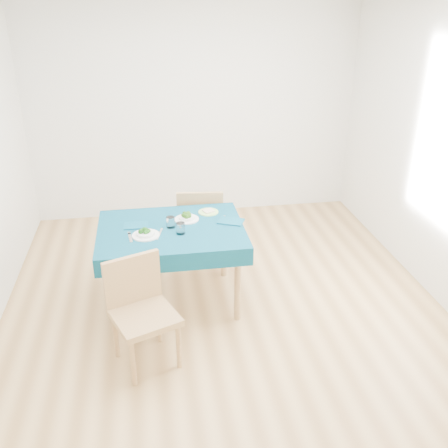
{
  "coord_description": "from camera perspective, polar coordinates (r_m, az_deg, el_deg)",
  "views": [
    {
      "loc": [
        -0.62,
        -3.8,
        2.67
      ],
      "look_at": [
        0.0,
        0.0,
        0.85
      ],
      "focal_mm": 40.0,
      "sensor_mm": 36.0,
      "label": 1
    }
  ],
  "objects": [
    {
      "name": "side_plate",
      "position": [
        4.7,
        -1.8,
        1.38
      ],
      "size": [
        0.19,
        0.19,
        0.01
      ],
      "primitive_type": "cylinder",
      "color": "#A8E06D",
      "rests_on": "table"
    },
    {
      "name": "napkin_far",
      "position": [
        4.51,
        0.79,
        0.32
      ],
      "size": [
        0.27,
        0.24,
        0.01
      ],
      "primitive_type": "cube",
      "rotation": [
        0.0,
        0.0,
        -0.44
      ],
      "color": "navy",
      "rests_on": "table"
    },
    {
      "name": "chair_far",
      "position": [
        5.23,
        -2.73,
        1.69
      ],
      "size": [
        0.52,
        0.56,
        1.15
      ],
      "primitive_type": "cube",
      "rotation": [
        0.0,
        0.0,
        3.02
      ],
      "color": "#A17B4B",
      "rests_on": "ground"
    },
    {
      "name": "tumbler_center",
      "position": [
        4.41,
        -6.13,
        0.2
      ],
      "size": [
        0.08,
        0.08,
        0.1
      ],
      "primitive_type": "cylinder",
      "color": "white",
      "rests_on": "table"
    },
    {
      "name": "chair_near",
      "position": [
        3.8,
        -9.19,
        -8.78
      ],
      "size": [
        0.6,
        0.62,
        1.12
      ],
      "primitive_type": "cube",
      "rotation": [
        0.0,
        0.0,
        0.38
      ],
      "color": "#A17B4B",
      "rests_on": "ground"
    },
    {
      "name": "knife_near",
      "position": [
        4.32,
        -7.37,
        -1.13
      ],
      "size": [
        0.07,
        0.22,
        0.0
      ],
      "primitive_type": "cube",
      "rotation": [
        0.0,
        0.0,
        -0.23
      ],
      "color": "silver",
      "rests_on": "table"
    },
    {
      "name": "knife_far",
      "position": [
        4.55,
        0.2,
        0.49
      ],
      "size": [
        0.02,
        0.19,
        0.0
      ],
      "primitive_type": "cube",
      "rotation": [
        0.0,
        0.0,
        -0.04
      ],
      "color": "silver",
      "rests_on": "table"
    },
    {
      "name": "fork_near",
      "position": [
        4.3,
        -10.66,
        -1.54
      ],
      "size": [
        0.04,
        0.18,
        0.0
      ],
      "primitive_type": "cube",
      "rotation": [
        0.0,
        0.0,
        0.11
      ],
      "color": "silver",
      "rests_on": "table"
    },
    {
      "name": "fork_far",
      "position": [
        4.5,
        -4.71,
        0.14
      ],
      "size": [
        0.09,
        0.18,
        0.0
      ],
      "primitive_type": "cube",
      "rotation": [
        0.0,
        0.0,
        -0.38
      ],
      "color": "silver",
      "rests_on": "table"
    },
    {
      "name": "bread_slice",
      "position": [
        4.7,
        -1.8,
        1.51
      ],
      "size": [
        0.12,
        0.12,
        0.01
      ],
      "primitive_type": "cube",
      "rotation": [
        0.0,
        0.0,
        0.38
      ],
      "color": "beige",
      "rests_on": "side_plate"
    },
    {
      "name": "table",
      "position": [
        4.59,
        -5.87,
        -4.74
      ],
      "size": [
        1.28,
        0.97,
        0.76
      ],
      "primitive_type": "cube",
      "color": "#073F56",
      "rests_on": "ground"
    },
    {
      "name": "bowl_far",
      "position": [
        4.55,
        -4.29,
        0.87
      ],
      "size": [
        0.22,
        0.22,
        0.07
      ],
      "primitive_type": null,
      "color": "white",
      "rests_on": "table"
    },
    {
      "name": "tumbler_side",
      "position": [
        4.29,
        -4.99,
        -0.49
      ],
      "size": [
        0.08,
        0.08,
        0.1
      ],
      "primitive_type": "cylinder",
      "color": "white",
      "rests_on": "table"
    },
    {
      "name": "napkin_near",
      "position": [
        4.49,
        -10.03,
        -0.17
      ],
      "size": [
        0.22,
        0.15,
        0.01
      ],
      "primitive_type": "cube",
      "rotation": [
        0.0,
        0.0,
        -0.02
      ],
      "color": "navy",
      "rests_on": "table"
    },
    {
      "name": "bowl_near",
      "position": [
        4.29,
        -8.95,
        -0.93
      ],
      "size": [
        0.24,
        0.24,
        0.07
      ],
      "primitive_type": null,
      "color": "white",
      "rests_on": "table"
    },
    {
      "name": "room_shell",
      "position": [
        4.07,
        0.0,
        6.35
      ],
      "size": [
        4.02,
        4.52,
        2.73
      ],
      "color": "#9E7542",
      "rests_on": "ground"
    }
  ]
}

